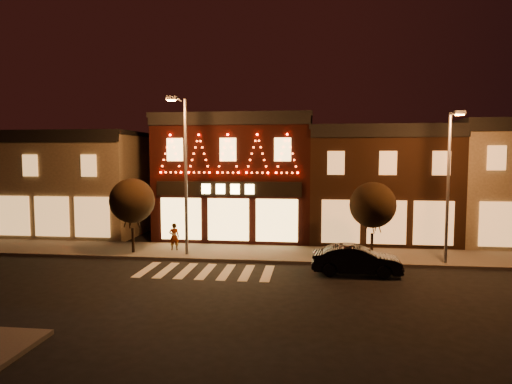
# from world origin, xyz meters

# --- Properties ---
(ground) EXTENTS (120.00, 120.00, 0.00)m
(ground) POSITION_xyz_m (0.00, 0.00, 0.00)
(ground) COLOR black
(ground) RESTS_ON ground
(sidewalk_far) EXTENTS (44.00, 4.00, 0.15)m
(sidewalk_far) POSITION_xyz_m (2.00, 8.00, 0.07)
(sidewalk_far) COLOR #47423D
(sidewalk_far) RESTS_ON ground
(building_left) EXTENTS (12.20, 8.28, 7.30)m
(building_left) POSITION_xyz_m (-13.00, 13.99, 3.66)
(building_left) COLOR #685F4A
(building_left) RESTS_ON ground
(building_pulp) EXTENTS (10.20, 8.34, 8.30)m
(building_pulp) POSITION_xyz_m (0.00, 13.98, 4.16)
(building_pulp) COLOR black
(building_pulp) RESTS_ON ground
(building_right_a) EXTENTS (9.20, 8.28, 7.50)m
(building_right_a) POSITION_xyz_m (9.50, 13.99, 3.76)
(building_right_a) COLOR #321D11
(building_right_a) RESTS_ON ground
(streetlamp_mid) EXTENTS (0.59, 1.96, 8.55)m
(streetlamp_mid) POSITION_xyz_m (-1.84, 6.74, 5.17)
(streetlamp_mid) COLOR #59595E
(streetlamp_mid) RESTS_ON sidewalk_far
(streetlamp_right) EXTENTS (0.48, 1.74, 7.62)m
(streetlamp_right) POSITION_xyz_m (11.90, 6.37, 4.62)
(streetlamp_right) COLOR #59595E
(streetlamp_right) RESTS_ON sidewalk_far
(tree_left) EXTENTS (2.52, 2.52, 4.21)m
(tree_left) POSITION_xyz_m (-4.97, 7.07, 3.10)
(tree_left) COLOR black
(tree_left) RESTS_ON sidewalk_far
(tree_right) EXTENTS (2.44, 2.44, 4.09)m
(tree_right) POSITION_xyz_m (8.31, 7.25, 3.01)
(tree_right) COLOR black
(tree_right) RESTS_ON sidewalk_far
(dark_sedan) EXTENTS (4.22, 1.58, 1.38)m
(dark_sedan) POSITION_xyz_m (7.20, 4.37, 0.69)
(dark_sedan) COLOR black
(dark_sedan) RESTS_ON ground
(pedestrian) EXTENTS (0.65, 0.51, 1.58)m
(pedestrian) POSITION_xyz_m (-2.82, 7.92, 0.94)
(pedestrian) COLOR gray
(pedestrian) RESTS_ON sidewalk_far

